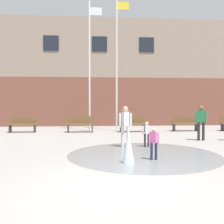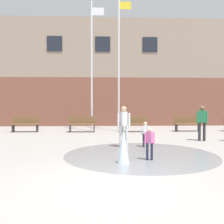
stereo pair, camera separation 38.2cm
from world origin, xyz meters
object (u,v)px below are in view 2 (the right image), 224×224
object	(u,v)px
child_running	(150,141)
flagpole_right	(119,59)
park_bench_center	(82,124)
flagpole_left	(92,62)
park_bench_near_trashcan	(187,123)
adult_in_red	(124,123)
child_with_pink_shirt	(145,132)
teen_by_trashcan	(202,120)
park_bench_under_left_flagpole	(26,124)
park_bench_under_right_flagpole	(134,124)

from	to	relation	value
child_running	flagpole_right	distance (m)	9.15
park_bench_center	flagpole_left	bearing A→B (deg)	47.56
park_bench_near_trashcan	adult_in_red	bearing A→B (deg)	-128.59
park_bench_center	child_with_pink_shirt	xyz separation A→B (m)	(2.80, -5.38, 0.10)
flagpole_left	flagpole_right	xyz separation A→B (m)	(1.66, 0.00, 0.19)
adult_in_red	park_bench_near_trashcan	bearing A→B (deg)	-48.56
park_bench_near_trashcan	park_bench_center	bearing A→B (deg)	-178.91
teen_by_trashcan	flagpole_left	distance (m)	7.50
park_bench_under_left_flagpole	park_bench_center	bearing A→B (deg)	-3.70
child_with_pink_shirt	adult_in_red	xyz separation A→B (m)	(-0.84, 0.02, 0.35)
adult_in_red	flagpole_right	bearing A→B (deg)	-12.54
flagpole_left	flagpole_right	distance (m)	1.67
park_bench_under_left_flagpole	child_with_pink_shirt	size ratio (longest dim) A/B	1.62
flagpole_left	flagpole_right	bearing A→B (deg)	0.00
park_bench_under_right_flagpole	child_with_pink_shirt	bearing A→B (deg)	-92.96
child_with_pink_shirt	flagpole_left	xyz separation A→B (m)	(-2.22, 6.01, 3.61)
park_bench_near_trashcan	child_running	bearing A→B (deg)	-116.02
park_bench_under_left_flagpole	park_bench_near_trashcan	bearing A→B (deg)	-0.57
child_with_pink_shirt	flagpole_right	size ratio (longest dim) A/B	0.12
park_bench_center	child_running	distance (m)	8.09
teen_by_trashcan	adult_in_red	world-z (taller)	same
adult_in_red	flagpole_right	distance (m)	6.91
park_bench_under_right_flagpole	child_running	xyz separation A→B (m)	(-0.55, -7.65, 0.10)
child_with_pink_shirt	flagpole_left	bearing A→B (deg)	26.81
park_bench_under_left_flagpole	park_bench_near_trashcan	world-z (taller)	same
park_bench_under_left_flagpole	park_bench_center	size ratio (longest dim) A/B	1.00
teen_by_trashcan	adult_in_red	xyz separation A→B (m)	(-3.69, -1.52, 0.00)
child_with_pink_shirt	child_running	size ratio (longest dim) A/B	1.00
flagpole_left	park_bench_under_right_flagpole	bearing A→B (deg)	-14.87
child_with_pink_shirt	teen_by_trashcan	bearing A→B (deg)	-55.01
park_bench_center	teen_by_trashcan	bearing A→B (deg)	-34.14
child_running	park_bench_under_right_flagpole	bearing A→B (deg)	-47.67
park_bench_near_trashcan	teen_by_trashcan	world-z (taller)	teen_by_trashcan
child_with_pink_shirt	flagpole_left	distance (m)	7.35
park_bench_center	teen_by_trashcan	distance (m)	6.84
teen_by_trashcan	flagpole_right	size ratio (longest dim) A/B	0.19
park_bench_near_trashcan	park_bench_under_left_flagpole	bearing A→B (deg)	179.43
park_bench_center	park_bench_near_trashcan	world-z (taller)	same
park_bench_near_trashcan	child_with_pink_shirt	distance (m)	6.54
adult_in_red	flagpole_left	bearing A→B (deg)	3.09
teen_by_trashcan	adult_in_red	size ratio (longest dim) A/B	1.00
park_bench_under_left_flagpole	park_bench_under_right_flagpole	world-z (taller)	same
park_bench_center	child_running	xyz separation A→B (m)	(2.52, -7.69, 0.10)
child_with_pink_shirt	park_bench_under_left_flagpole	bearing A→B (deg)	54.20
park_bench_under_left_flagpole	flagpole_right	world-z (taller)	flagpole_right
park_bench_under_right_flagpole	park_bench_near_trashcan	size ratio (longest dim) A/B	1.00
park_bench_under_right_flagpole	adult_in_red	bearing A→B (deg)	-101.80
child_with_pink_shirt	flagpole_left	world-z (taller)	flagpole_left
teen_by_trashcan	flagpole_right	distance (m)	6.59
park_bench_under_right_flagpole	child_with_pink_shirt	distance (m)	5.35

